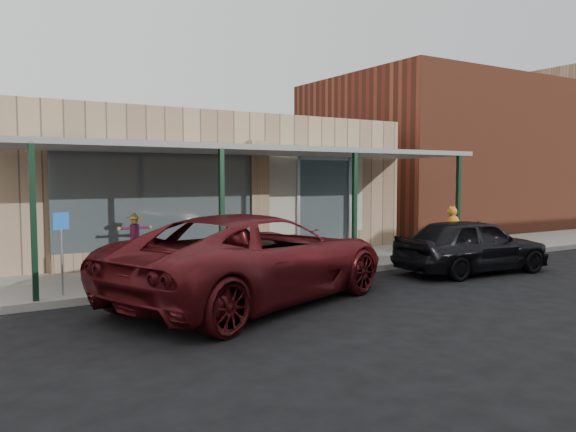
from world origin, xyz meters
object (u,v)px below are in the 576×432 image
handicap_sign (61,242)px  parked_sedan (472,245)px  barrel_scarecrow (135,252)px  car_maroon (255,258)px  barrel_pumpkin (230,264)px

handicap_sign → parked_sedan: (9.31, -1.78, -0.46)m
barrel_scarecrow → car_maroon: bearing=-72.7°
barrel_pumpkin → handicap_sign: 3.85m
barrel_scarecrow → parked_sedan: 8.25m
barrel_pumpkin → car_maroon: size_ratio=0.12×
handicap_sign → parked_sedan: size_ratio=0.37×
barrel_scarecrow → car_maroon: 3.99m
barrel_pumpkin → handicap_sign: size_ratio=0.47×
barrel_pumpkin → handicap_sign: (-3.74, -0.49, 0.78)m
handicap_sign → car_maroon: (3.17, -1.80, -0.32)m
barrel_scarecrow → car_maroon: size_ratio=0.23×
handicap_sign → parked_sedan: 9.49m
barrel_scarecrow → parked_sedan: bearing=-27.4°
parked_sedan → car_maroon: (-6.14, -0.02, 0.15)m
barrel_scarecrow → handicap_sign: 2.87m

